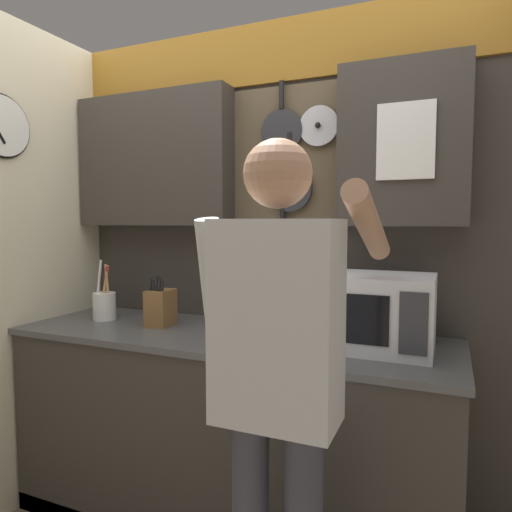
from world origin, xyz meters
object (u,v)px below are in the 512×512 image
(utensil_crock, at_px, (104,304))
(knife_block, at_px, (161,307))
(microwave, at_px, (376,312))
(person, at_px, (278,363))

(utensil_crock, bearing_deg, knife_block, -0.14)
(microwave, xyz_separation_m, utensil_crock, (-1.43, 0.00, -0.07))
(microwave, relative_size, knife_block, 1.78)
(knife_block, height_order, person, person)
(knife_block, relative_size, utensil_crock, 0.80)
(utensil_crock, xyz_separation_m, person, (1.22, -0.60, 0.00))
(microwave, relative_size, utensil_crock, 1.43)
(knife_block, distance_m, person, 1.04)
(microwave, distance_m, knife_block, 1.07)
(microwave, xyz_separation_m, person, (-0.21, -0.60, -0.07))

